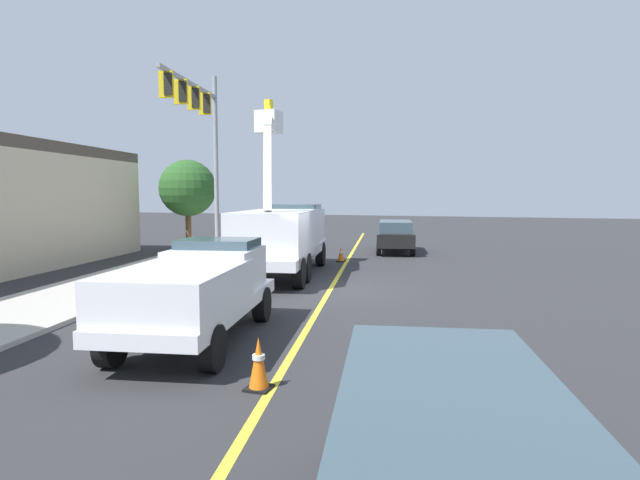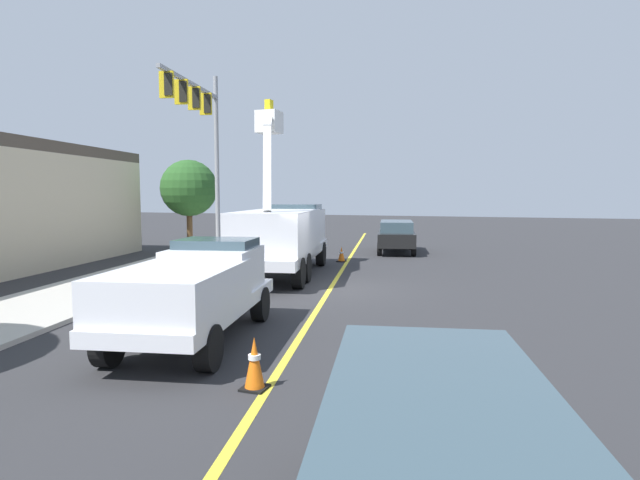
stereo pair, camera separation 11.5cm
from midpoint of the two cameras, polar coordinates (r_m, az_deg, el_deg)
name	(u,v)px [view 1 (the left image)]	position (r m, az deg, el deg)	size (l,w,h in m)	color
ground	(331,289)	(17.15, 0.97, -5.43)	(120.00, 120.00, 0.00)	#2D2D30
sidewalk_far_side	(115,282)	(19.46, -21.78, -4.36)	(60.00, 3.60, 0.12)	#B2ADA3
lane_centre_stripe	(331,289)	(17.15, 0.97, -5.41)	(50.00, 0.16, 0.01)	yellow
utility_bucket_truck	(283,233)	(20.13, -4.29, 0.74)	(8.53, 4.07, 6.98)	white
service_pickup_truck	(197,289)	(11.30, -13.72, -5.28)	(5.90, 3.17, 2.06)	white
passing_minivan	(395,234)	(28.17, 8.18, 0.62)	(5.08, 2.81, 1.69)	black
traffic_cone_leading	(259,364)	(8.54, -7.17, -13.37)	(0.40, 0.40, 0.86)	black
traffic_cone_mid_front	(341,254)	(24.07, 2.18, -1.59)	(0.40, 0.40, 0.70)	black
traffic_signal_mast	(201,125)	(24.44, -13.14, 12.23)	(6.37, 1.52, 8.85)	gray
street_tree_right	(188,188)	(30.18, -14.49, 5.54)	(3.18, 3.18, 5.07)	brown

